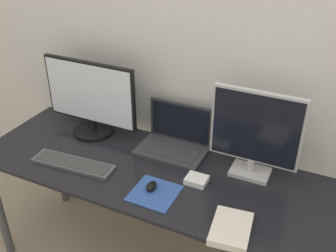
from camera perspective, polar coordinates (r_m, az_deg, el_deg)
name	(u,v)px	position (r m, az deg, el deg)	size (l,w,h in m)	color
wall_back	(194,41)	(1.98, 3.75, 12.23)	(7.00, 0.05, 2.50)	silver
desk	(160,186)	(1.97, -1.12, -8.74)	(1.90, 0.63, 0.70)	black
monitor_left	(91,99)	(2.18, -11.18, 3.89)	(0.55, 0.23, 0.42)	black
monitor_right	(255,133)	(1.83, 12.54, -0.97)	(0.42, 0.13, 0.43)	#B2B2B7
laptop	(175,139)	(2.06, 1.03, -1.87)	(0.35, 0.23, 0.24)	#333338
keyboard	(73,164)	(2.02, -13.61, -5.33)	(0.43, 0.14, 0.02)	#4C4C51
mousepad	(155,193)	(1.79, -1.97, -9.71)	(0.20, 0.20, 0.00)	#2D519E
mouse	(151,186)	(1.80, -2.43, -8.72)	(0.04, 0.07, 0.03)	black
book	(231,229)	(1.63, 9.13, -14.50)	(0.18, 0.22, 0.03)	silver
power_brick	(197,180)	(1.85, 4.17, -7.81)	(0.10, 0.08, 0.03)	white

